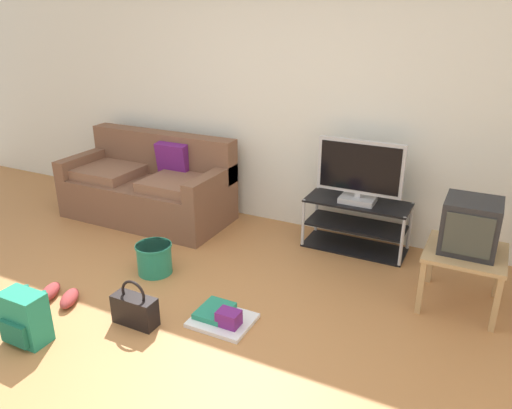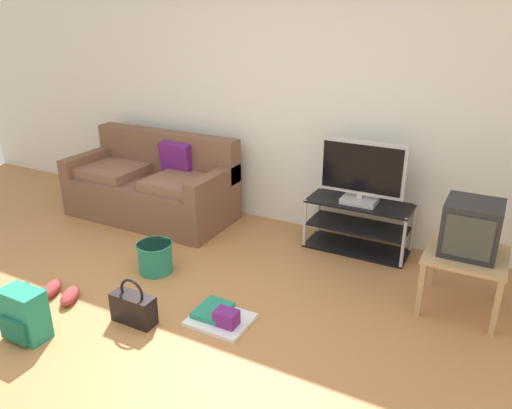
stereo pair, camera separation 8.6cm
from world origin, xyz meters
name	(u,v)px [view 1 (the left image)]	position (x,y,z in m)	size (l,w,h in m)	color
ground_plane	(133,352)	(0.00, 0.00, -0.01)	(9.00, 9.80, 0.02)	#B27542
wall_back	(285,92)	(0.00, 2.45, 1.35)	(9.00, 0.10, 2.70)	silver
couch	(150,187)	(-1.31, 1.90, 0.33)	(1.76, 0.83, 0.87)	brown
tv_stand	(356,225)	(0.88, 2.13, 0.24)	(0.94, 0.40, 0.47)	black
flat_tv	(360,172)	(0.88, 2.11, 0.75)	(0.77, 0.22, 0.57)	#B2B2B7
side_table	(465,259)	(1.85, 1.55, 0.39)	(0.56, 0.56, 0.45)	tan
crt_tv	(470,226)	(1.85, 1.57, 0.65)	(0.38, 0.38, 0.39)	#232326
backpack	(25,318)	(-0.71, -0.22, 0.18)	(0.30, 0.25, 0.36)	#238466
handbag	(135,309)	(-0.18, 0.26, 0.12)	(0.33, 0.13, 0.35)	black
cleaning_bucket	(154,258)	(-0.51, 0.91, 0.14)	(0.31, 0.31, 0.26)	#238466
sneakers_pair	(60,295)	(-0.90, 0.23, 0.04)	(0.42, 0.28, 0.09)	#993333
floor_tray	(222,317)	(0.36, 0.54, 0.04)	(0.43, 0.36, 0.14)	silver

